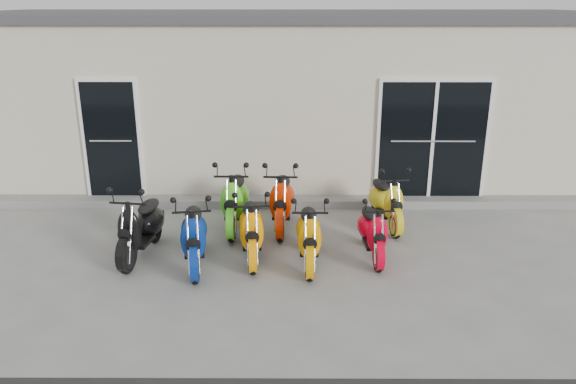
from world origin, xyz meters
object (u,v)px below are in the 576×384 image
scooter_front_blue (193,227)px  scooter_front_red (373,224)px  scooter_front_black (140,219)px  scooter_back_yellow (386,194)px  scooter_front_orange_b (309,227)px  scooter_front_orange_a (251,221)px  scooter_back_green (235,192)px  scooter_back_red (282,192)px

scooter_front_blue → scooter_front_red: bearing=-2.5°
scooter_front_black → scooter_back_yellow: bearing=25.2°
scooter_front_black → scooter_front_orange_b: (2.45, -0.23, -0.03)m
scooter_front_orange_a → scooter_back_green: bearing=102.0°
scooter_front_blue → scooter_back_green: scooter_back_green is taller
scooter_front_orange_b → scooter_back_yellow: scooter_front_orange_b is taller
scooter_front_orange_a → scooter_front_red: 1.77m
scooter_front_orange_a → scooter_back_red: (0.42, 1.15, 0.04)m
scooter_front_orange_a → scooter_back_red: 1.23m
scooter_front_black → scooter_front_orange_a: (1.62, -0.04, -0.02)m
scooter_front_blue → scooter_back_yellow: 3.31m
scooter_front_blue → scooter_back_green: 1.48m
scooter_front_orange_a → scooter_back_yellow: size_ratio=1.03×
scooter_front_black → scooter_front_orange_b: 2.46m
scooter_front_red → scooter_back_red: scooter_back_red is taller
scooter_front_blue → scooter_back_red: bearing=40.3°
scooter_front_black → scooter_back_yellow: (3.78, 1.20, -0.04)m
scooter_front_red → scooter_back_yellow: (0.39, 1.20, 0.04)m
scooter_front_black → scooter_back_red: size_ratio=0.96×
scooter_front_black → scooter_front_orange_a: 1.62m
scooter_front_orange_b → scooter_back_red: (-0.41, 1.35, 0.05)m
scooter_front_orange_a → scooter_front_orange_b: size_ratio=1.02×
scooter_front_red → scooter_back_red: (-1.35, 1.12, 0.10)m
scooter_front_red → scooter_front_orange_b: bearing=-169.4°
scooter_front_red → scooter_back_yellow: 1.27m
scooter_back_green → scooter_back_yellow: (2.51, 0.09, -0.07)m
scooter_back_red → scooter_front_orange_a: bearing=-108.4°
scooter_front_orange_b → scooter_back_green: scooter_back_green is taller
scooter_front_red → scooter_front_orange_a: bearing=178.0°
scooter_front_red → scooter_front_blue: bearing=-176.4°
scooter_front_blue → scooter_back_yellow: bearing=17.9°
scooter_front_blue → scooter_back_green: bearing=63.4°
scooter_front_orange_b → scooter_back_red: size_ratio=0.91×
scooter_front_blue → scooter_front_orange_b: size_ratio=1.05×
scooter_front_blue → scooter_front_orange_a: scooter_front_blue is taller
scooter_front_blue → scooter_back_red: size_ratio=0.96×
scooter_front_orange_b → scooter_front_black: bearing=175.1°
scooter_back_red → scooter_front_red: bearing=-38.2°
scooter_back_red → scooter_back_yellow: scooter_back_red is taller
scooter_front_black → scooter_back_red: bearing=36.3°
scooter_front_black → scooter_back_red: scooter_back_red is taller
scooter_front_black → scooter_back_yellow: 3.96m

